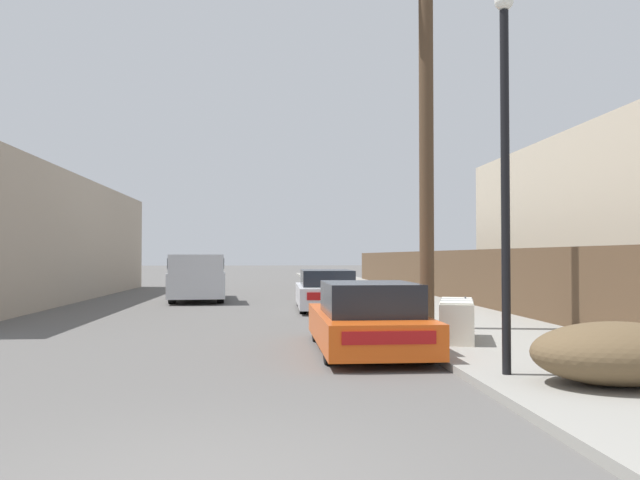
{
  "coord_description": "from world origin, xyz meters",
  "views": [
    {
      "loc": [
        0.48,
        -4.52,
        1.72
      ],
      "look_at": [
        1.61,
        8.87,
        2.07
      ],
      "focal_mm": 35.0,
      "sensor_mm": 36.0,
      "label": 1
    }
  ],
  "objects_px": {
    "pickup_truck": "(197,278)",
    "street_lamp": "(505,153)",
    "discarded_fridge": "(457,320)",
    "parked_sports_car_red": "(367,320)",
    "car_parked_mid": "(326,291)",
    "utility_pole": "(426,136)",
    "brush_pile": "(617,353)"
  },
  "relations": [
    {
      "from": "pickup_truck",
      "to": "street_lamp",
      "type": "relative_size",
      "value": 1.06
    },
    {
      "from": "discarded_fridge",
      "to": "parked_sports_car_red",
      "type": "height_order",
      "value": "parked_sports_car_red"
    },
    {
      "from": "car_parked_mid",
      "to": "utility_pole",
      "type": "xyz_separation_m",
      "value": [
        1.67,
        -6.29,
        3.82
      ]
    },
    {
      "from": "brush_pile",
      "to": "car_parked_mid",
      "type": "bearing_deg",
      "value": 101.22
    },
    {
      "from": "utility_pole",
      "to": "discarded_fridge",
      "type": "bearing_deg",
      "value": -88.59
    },
    {
      "from": "car_parked_mid",
      "to": "brush_pile",
      "type": "relative_size",
      "value": 2.11
    },
    {
      "from": "street_lamp",
      "to": "parked_sports_car_red",
      "type": "bearing_deg",
      "value": 116.55
    },
    {
      "from": "parked_sports_car_red",
      "to": "car_parked_mid",
      "type": "distance_m",
      "value": 8.84
    },
    {
      "from": "discarded_fridge",
      "to": "utility_pole",
      "type": "distance_m",
      "value": 4.42
    },
    {
      "from": "parked_sports_car_red",
      "to": "street_lamp",
      "type": "distance_m",
      "value": 4.12
    },
    {
      "from": "utility_pole",
      "to": "brush_pile",
      "type": "height_order",
      "value": "utility_pole"
    },
    {
      "from": "discarded_fridge",
      "to": "utility_pole",
      "type": "bearing_deg",
      "value": 108.7
    },
    {
      "from": "parked_sports_car_red",
      "to": "utility_pole",
      "type": "bearing_deg",
      "value": 55.49
    },
    {
      "from": "parked_sports_car_red",
      "to": "pickup_truck",
      "type": "height_order",
      "value": "pickup_truck"
    },
    {
      "from": "car_parked_mid",
      "to": "street_lamp",
      "type": "xyz_separation_m",
      "value": [
        1.35,
        -11.74,
        2.52
      ]
    },
    {
      "from": "street_lamp",
      "to": "pickup_truck",
      "type": "bearing_deg",
      "value": 110.35
    },
    {
      "from": "parked_sports_car_red",
      "to": "utility_pole",
      "type": "relative_size",
      "value": 0.52
    },
    {
      "from": "discarded_fridge",
      "to": "car_parked_mid",
      "type": "bearing_deg",
      "value": 118.97
    },
    {
      "from": "parked_sports_car_red",
      "to": "brush_pile",
      "type": "relative_size",
      "value": 2.02
    },
    {
      "from": "car_parked_mid",
      "to": "street_lamp",
      "type": "height_order",
      "value": "street_lamp"
    },
    {
      "from": "car_parked_mid",
      "to": "utility_pole",
      "type": "distance_m",
      "value": 7.55
    },
    {
      "from": "pickup_truck",
      "to": "utility_pole",
      "type": "xyz_separation_m",
      "value": [
        6.22,
        -10.48,
        3.53
      ]
    },
    {
      "from": "parked_sports_car_red",
      "to": "utility_pole",
      "type": "height_order",
      "value": "utility_pole"
    },
    {
      "from": "car_parked_mid",
      "to": "street_lamp",
      "type": "bearing_deg",
      "value": -82.33
    },
    {
      "from": "discarded_fridge",
      "to": "street_lamp",
      "type": "distance_m",
      "value": 4.33
    },
    {
      "from": "parked_sports_car_red",
      "to": "car_parked_mid",
      "type": "xyz_separation_m",
      "value": [
        0.09,
        8.84,
        0.03
      ]
    },
    {
      "from": "car_parked_mid",
      "to": "pickup_truck",
      "type": "distance_m",
      "value": 6.19
    },
    {
      "from": "car_parked_mid",
      "to": "pickup_truck",
      "type": "height_order",
      "value": "pickup_truck"
    },
    {
      "from": "brush_pile",
      "to": "parked_sports_car_red",
      "type": "bearing_deg",
      "value": 125.12
    },
    {
      "from": "car_parked_mid",
      "to": "brush_pile",
      "type": "bearing_deg",
      "value": -77.68
    },
    {
      "from": "street_lamp",
      "to": "car_parked_mid",
      "type": "bearing_deg",
      "value": 96.57
    },
    {
      "from": "parked_sports_car_red",
      "to": "brush_pile",
      "type": "bearing_deg",
      "value": -54.66
    }
  ]
}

